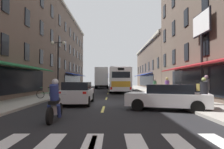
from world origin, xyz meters
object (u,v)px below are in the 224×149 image
Objects in this scene: box_truck at (103,78)px; sedan_far at (105,84)px; pedestrian_near at (204,93)px; street_lamp_twin at (59,65)px; transit_bus at (119,80)px; pedestrian_far at (156,86)px; pedestrian_mid at (168,87)px; sedan_mid at (78,93)px; billboard_sign at (202,33)px; motorcycle_rider at (56,103)px; sedan_near at (169,97)px; pedestrian_rear at (207,89)px; bicycle_near at (48,94)px.

sedan_far is at bearing 89.23° from box_truck.
street_lamp_twin is (-9.74, 9.15, 2.05)m from pedestrian_near.
transit_bus is 7.15× the size of pedestrian_far.
sedan_mid is at bearing -175.41° from pedestrian_mid.
sedan_mid reaches higher than sedan_far.
pedestrian_far is (6.42, -18.58, -1.07)m from box_truck.
billboard_sign reaches higher than box_truck.
sedan_near is at bearing 28.39° from motorcycle_rider.
sedan_mid is at bearing -90.75° from box_truck.
street_lamp_twin is (-10.91, 6.99, 1.98)m from pedestrian_rear.
bicycle_near is (-2.95, 2.65, -0.24)m from sedan_mid.
transit_bus is 20.65m from motorcycle_rider.
street_lamp_twin is at bearing 134.11° from sedan_near.
pedestrian_near is (1.57, -0.73, 0.28)m from sedan_near.
sedan_near is 9.92m from bicycle_near.
transit_bus is at bearing 81.11° from motorcycle_rider.
bicycle_near is 3.88m from street_lamp_twin.
motorcycle_rider reaches higher than sedan_mid.
street_lamp_twin is (0.10, 2.94, 2.54)m from bicycle_near.
box_truck is at bearing 87.92° from pedestrian_mid.
sedan_near is 2.86× the size of pedestrian_far.
pedestrian_rear is at bearing -73.36° from transit_bus.
motorcycle_rider reaches higher than sedan_far.
pedestrian_rear is (8.00, 4.27, 0.35)m from motorcycle_rider.
transit_bus is 17.69m from sedan_near.
billboard_sign is 34.78m from sedan_far.
bicycle_near is 0.96× the size of pedestrian_rear.
sedan_far is at bearing 98.05° from transit_bus.
bicycle_near is (-3.02, 8.32, -0.21)m from motorcycle_rider.
box_truck is at bearing 81.03° from street_lamp_twin.
pedestrian_mid is 1.05× the size of pedestrian_far.
pedestrian_near reaches higher than motorcycle_rider.
motorcycle_rider is at bearing -96.88° from pedestrian_far.
sedan_far is (0.45, 34.47, -0.06)m from sedan_mid.
sedan_near is 11.96m from street_lamp_twin.
billboard_sign is 3.76× the size of bicycle_near.
billboard_sign reaches higher than bicycle_near.
sedan_mid reaches higher than sedan_near.
box_truck reaches higher than bicycle_near.
transit_bus is at bearing 122.71° from pedestrian_rear.
pedestrian_near is (6.43, -38.03, 0.30)m from sedan_far.
pedestrian_near is 2.46m from pedestrian_rear.
pedestrian_near is at bearing -27.34° from sedan_mid.
transit_bus is 6.48× the size of pedestrian_rear.
sedan_mid is 2.49× the size of pedestrian_rear.
pedestrian_mid reaches higher than pedestrian_far.
motorcycle_rider reaches higher than sedan_near.
pedestrian_near is 13.52m from street_lamp_twin.
billboard_sign is 3.62× the size of pedestrian_rear.
sedan_near is 1.76m from pedestrian_near.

